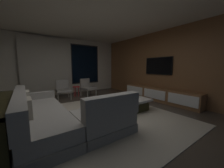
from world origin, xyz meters
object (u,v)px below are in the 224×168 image
at_px(book_stack_on_coffee_table, 124,96).
at_px(mounted_tv, 158,66).
at_px(accent_chair_near_window, 87,86).
at_px(coffee_table, 125,103).
at_px(media_console, 159,94).
at_px(accent_chair_by_curtain, 63,88).
at_px(sectional_couch, 57,117).
at_px(side_stool, 76,88).

xyz_separation_m(book_stack_on_coffee_table, mounted_tv, (1.90, 0.15, 0.95)).
bearing_deg(accent_chair_near_window, coffee_table, -85.98).
bearing_deg(media_console, accent_chair_by_curtain, 139.79).
relative_size(book_stack_on_coffee_table, accent_chair_by_curtain, 0.39).
distance_m(coffee_table, accent_chair_near_window, 2.48).
bearing_deg(sectional_couch, mounted_tv, 6.05).
distance_m(accent_chair_by_curtain, mounted_tv, 3.97).
bearing_deg(coffee_table, sectional_couch, -174.54).
relative_size(coffee_table, media_console, 0.37).
bearing_deg(book_stack_on_coffee_table, mounted_tv, 4.59).
height_order(sectional_couch, accent_chair_by_curtain, sectional_couch).
height_order(accent_chair_near_window, mounted_tv, mounted_tv).
bearing_deg(coffee_table, accent_chair_by_curtain, 116.00).
bearing_deg(book_stack_on_coffee_table, sectional_couch, -172.58).
bearing_deg(coffee_table, media_console, 0.79).
xyz_separation_m(media_console, mounted_tv, (0.18, 0.20, 1.10)).
relative_size(accent_chair_by_curtain, side_stool, 1.70).
bearing_deg(coffee_table, mounted_tv, 6.68).
bearing_deg(accent_chair_by_curtain, mounted_tv, -36.23).
distance_m(sectional_couch, accent_chair_near_window, 3.24).
distance_m(accent_chair_near_window, side_stool, 0.49).
height_order(sectional_couch, media_console, sectional_couch).
xyz_separation_m(coffee_table, mounted_tv, (1.89, 0.22, 1.16)).
height_order(book_stack_on_coffee_table, side_stool, side_stool).
relative_size(accent_chair_near_window, side_stool, 1.70).
height_order(coffee_table, book_stack_on_coffee_table, book_stack_on_coffee_table).
distance_m(sectional_couch, coffee_table, 2.03).
height_order(accent_chair_by_curtain, side_stool, accent_chair_by_curtain).
distance_m(accent_chair_near_window, accent_chair_by_curtain, 1.05).
distance_m(sectional_couch, book_stack_on_coffee_table, 2.03).
bearing_deg(media_console, accent_chair_near_window, 127.67).
height_order(sectional_couch, side_stool, sectional_couch).
relative_size(sectional_couch, mounted_tv, 2.14).
height_order(coffee_table, mounted_tv, mounted_tv).
xyz_separation_m(side_stool, mounted_tv, (2.55, -2.31, 0.98)).
height_order(accent_chair_by_curtain, mounted_tv, mounted_tv).
bearing_deg(accent_chair_near_window, sectional_couch, -124.74).
relative_size(coffee_table, side_stool, 2.52).
relative_size(coffee_table, book_stack_on_coffee_table, 3.83).
xyz_separation_m(accent_chair_near_window, media_console, (1.89, -2.44, -0.18)).
height_order(sectional_couch, book_stack_on_coffee_table, sectional_couch).
bearing_deg(media_console, coffee_table, -179.21).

